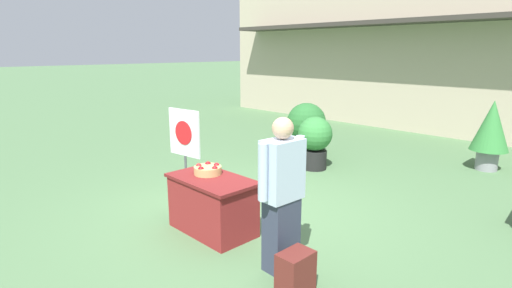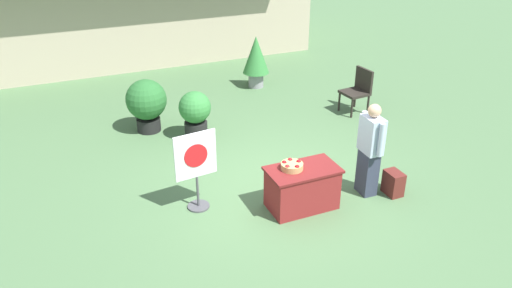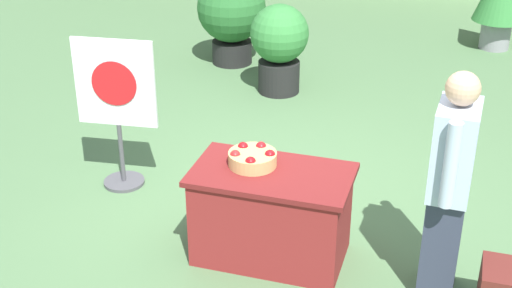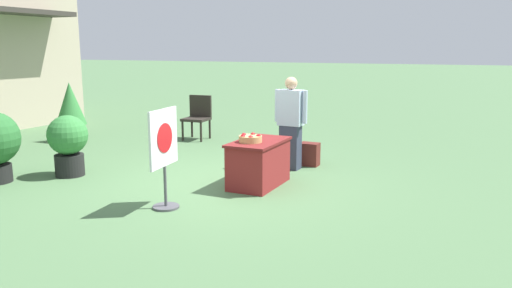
% 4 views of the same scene
% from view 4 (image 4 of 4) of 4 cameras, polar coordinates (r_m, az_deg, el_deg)
% --- Properties ---
extents(ground_plane, '(120.00, 120.00, 0.00)m').
position_cam_4_polar(ground_plane, '(8.10, -4.61, -4.27)').
color(ground_plane, '#4C7047').
extents(display_table, '(1.15, 0.66, 0.71)m').
position_cam_4_polar(display_table, '(7.76, 0.31, -2.19)').
color(display_table, maroon).
rests_on(display_table, ground_plane).
extents(apple_basket, '(0.35, 0.35, 0.13)m').
position_cam_4_polar(apple_basket, '(7.56, -0.66, 0.63)').
color(apple_basket, tan).
rests_on(apple_basket, display_table).
extents(person_visitor, '(0.28, 0.61, 1.63)m').
position_cam_4_polar(person_visitor, '(8.75, 3.98, 2.43)').
color(person_visitor, '#33384C').
rests_on(person_visitor, ground_plane).
extents(backpack, '(0.24, 0.34, 0.42)m').
position_cam_4_polar(backpack, '(9.15, 6.13, -1.17)').
color(backpack, maroon).
rests_on(backpack, ground_plane).
extents(poster_board, '(0.70, 0.36, 1.34)m').
position_cam_4_polar(poster_board, '(6.69, -10.46, -0.96)').
color(poster_board, '#4C4C51').
rests_on(poster_board, ground_plane).
extents(patio_chair, '(0.60, 0.60, 1.02)m').
position_cam_4_polar(patio_chair, '(11.79, -6.64, 3.34)').
color(patio_chair, '#28231E').
rests_on(patio_chair, ground_plane).
extents(potted_plant_far_left, '(0.66, 0.66, 1.03)m').
position_cam_4_polar(potted_plant_far_left, '(8.88, -20.69, 0.24)').
color(potted_plant_far_left, black).
rests_on(potted_plant_far_left, ground_plane).
extents(potted_plant_near_right, '(0.68, 0.68, 1.35)m').
position_cam_4_polar(potted_plant_near_right, '(12.14, -20.45, 3.98)').
color(potted_plant_near_right, gray).
rests_on(potted_plant_near_right, ground_plane).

